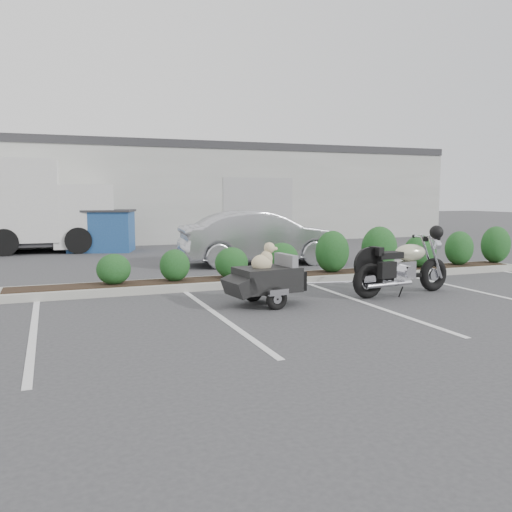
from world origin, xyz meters
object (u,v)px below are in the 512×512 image
object	(u,v)px
pet_trailer	(266,278)
dumpster	(101,230)
motorcycle	(403,267)
sedan	(262,238)
delivery_truck	(12,208)

from	to	relation	value
pet_trailer	dumpster	world-z (taller)	dumpster
motorcycle	pet_trailer	distance (m)	2.79
pet_trailer	dumpster	xyz separation A→B (m)	(-1.84, 10.35, 0.25)
sedan	pet_trailer	bearing A→B (deg)	164.43
pet_trailer	delivery_truck	bearing A→B (deg)	105.42
sedan	dumpster	distance (m)	6.39
dumpster	pet_trailer	bearing A→B (deg)	-62.85
motorcycle	dumpster	size ratio (longest dim) A/B	0.93
motorcycle	delivery_truck	xyz separation A→B (m)	(-7.38, 11.01, 0.94)
motorcycle	sedan	distance (m)	5.31
motorcycle	dumpster	bearing A→B (deg)	106.76
dumpster	sedan	bearing A→B (deg)	-36.45
pet_trailer	dumpster	bearing A→B (deg)	92.80
pet_trailer	sedan	world-z (taller)	sedan
sedan	delivery_truck	world-z (taller)	delivery_truck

